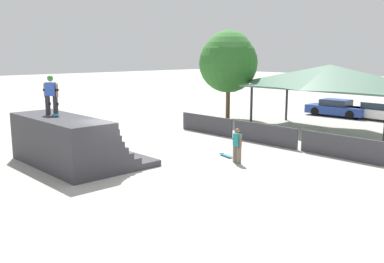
{
  "coord_description": "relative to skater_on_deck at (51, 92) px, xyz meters",
  "views": [
    {
      "loc": [
        13.91,
        -9.35,
        4.68
      ],
      "look_at": [
        -0.17,
        3.85,
        1.14
      ],
      "focal_mm": 40.0,
      "sensor_mm": 36.0,
      "label": 1
    }
  ],
  "objects": [
    {
      "name": "barrier_fence",
      "position": [
        4.03,
        9.7,
        -2.52
      ],
      "size": [
        12.57,
        0.12,
        1.05
      ],
      "color": "#3D3D42",
      "rests_on": "ground"
    },
    {
      "name": "ground_plane",
      "position": [
        3.55,
        1.26,
        -3.05
      ],
      "size": [
        160.0,
        160.0,
        0.0
      ],
      "primitive_type": "plane",
      "color": "#ADA8A0"
    },
    {
      "name": "pavilion_shelter",
      "position": [
        4.4,
        15.4,
        0.24
      ],
      "size": [
        10.1,
        4.62,
        4.03
      ],
      "color": "#2D2D33",
      "rests_on": "ground"
    },
    {
      "name": "quarter_pipe_ramp",
      "position": [
        0.98,
        0.24,
        -2.14
      ],
      "size": [
        5.7,
        4.04,
        2.08
      ],
      "color": "#38383D",
      "rests_on": "ground"
    },
    {
      "name": "parked_car_white",
      "position": [
        4.67,
        22.18,
        -2.44
      ],
      "size": [
        4.48,
        1.96,
        1.27
      ],
      "rotation": [
        0.0,
        0.0,
        -0.05
      ],
      "color": "silver",
      "rests_on": "ground"
    },
    {
      "name": "parked_car_blue",
      "position": [
        1.62,
        21.71,
        -2.44
      ],
      "size": [
        4.54,
        1.97,
        1.27
      ],
      "rotation": [
        0.0,
        0.0,
        0.06
      ],
      "color": "navy",
      "rests_on": "ground"
    },
    {
      "name": "skater_on_deck",
      "position": [
        0.0,
        0.0,
        0.0
      ],
      "size": [
        0.66,
        0.57,
        1.68
      ],
      "rotation": [
        0.0,
        0.0,
        0.67
      ],
      "color": "#2D2D33",
      "rests_on": "quarter_pipe_ramp"
    },
    {
      "name": "tree_beside_pavilion",
      "position": [
        -3.14,
        14.76,
        0.94
      ],
      "size": [
        4.16,
        4.16,
        6.07
      ],
      "color": "brown",
      "rests_on": "ground"
    },
    {
      "name": "skateboard_on_deck",
      "position": [
        0.6,
        -0.13,
        -0.91
      ],
      "size": [
        0.82,
        0.45,
        0.09
      ],
      "rotation": [
        0.0,
        0.0,
        -0.33
      ],
      "color": "silver",
      "rests_on": "quarter_pipe_ramp"
    },
    {
      "name": "bystander_walking",
      "position": [
        5.69,
        5.61,
        -2.2
      ],
      "size": [
        0.61,
        0.32,
        1.53
      ],
      "rotation": [
        0.0,
        0.0,
        2.83
      ],
      "color": "#6B6051",
      "rests_on": "ground"
    },
    {
      "name": "tree_far_back",
      "position": [
        -3.03,
        14.67,
        1.52
      ],
      "size": [
        3.42,
        3.42,
        6.29
      ],
      "color": "brown",
      "rests_on": "ground"
    },
    {
      "name": "skateboard_on_ground",
      "position": [
        4.56,
        6.13,
        -2.99
      ],
      "size": [
        0.87,
        0.39,
        0.09
      ],
      "rotation": [
        0.0,
        0.0,
        2.91
      ],
      "color": "red",
      "rests_on": "ground"
    }
  ]
}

